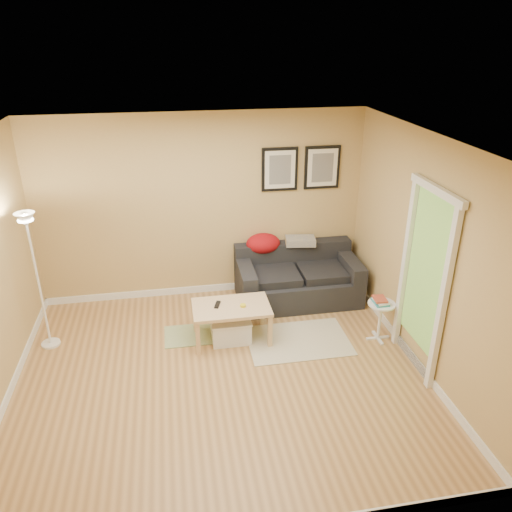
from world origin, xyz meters
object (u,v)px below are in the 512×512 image
Objects in this scene: book_stack at (380,300)px; floor_lamp at (39,286)px; coffee_table at (232,322)px; storage_bin at (231,330)px; sofa at (298,276)px; side_table at (380,321)px.

floor_lamp is (-4.00, 0.58, 0.27)m from book_stack.
storage_bin is (-0.02, -0.03, -0.08)m from coffee_table.
coffee_table is at bearing 62.80° from storage_bin.
storage_bin is at bearing -141.54° from sofa.
coffee_table is 1.84× the size of side_table.
storage_bin is at bearing 170.77° from side_table.
book_stack reaches higher than side_table.
floor_lamp reaches higher than book_stack.
floor_lamp is (-3.28, -0.56, 0.44)m from sofa.
sofa is at bearing 143.26° from book_stack.
coffee_table is 4.32× the size of book_stack.
side_table is 0.29m from book_stack.
storage_bin is 1.84m from side_table.
floor_lamp is (-2.20, 0.29, 0.67)m from storage_bin.
side_table is at bearing -57.05° from sofa.
book_stack is at bearing 150.31° from side_table.
coffee_table is 2.31m from floor_lamp.
storage_bin is 0.96× the size of side_table.
coffee_table is 1.83m from side_table.
sofa is 3.35m from floor_lamp.
coffee_table is (-1.06, -0.82, -0.14)m from sofa.
sofa is 7.79× the size of book_stack.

